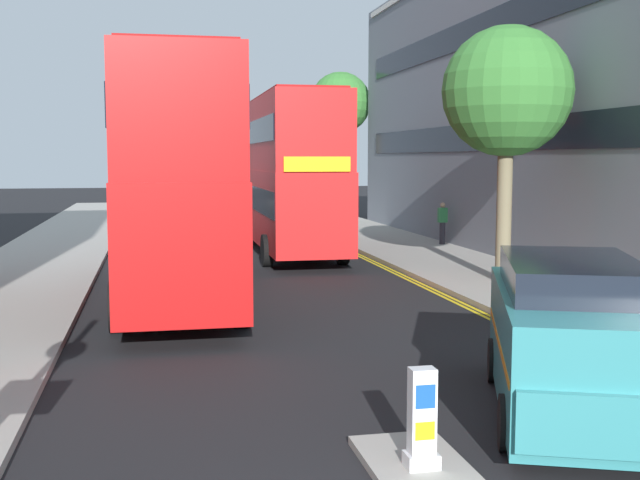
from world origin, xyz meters
The scene contains 13 objects.
sidewalk_right centered at (6.50, 16.00, 0.07)m, with size 4.00×80.00×0.14m, color #9E9991.
sidewalk_left centered at (-6.50, 16.00, 0.07)m, with size 4.00×80.00×0.14m, color #9E9991.
kerb_line_outer centered at (4.40, 14.00, 0.00)m, with size 0.10×56.00×0.01m, color yellow.
kerb_line_inner centered at (4.24, 14.00, 0.00)m, with size 0.10×56.00×0.01m, color yellow.
traffic_island centered at (0.00, 3.28, 0.05)m, with size 1.10×2.20×0.10m, color #9E9991.
keep_left_bollard centered at (0.00, 3.28, 0.61)m, with size 0.36×0.28×1.11m.
double_decker_bus_away centered at (-2.30, 14.64, 3.03)m, with size 2.88×10.83×5.64m.
double_decker_bus_oncoming centered at (1.97, 23.44, 3.03)m, with size 2.88×10.83×5.64m.
taxi_minivan centered at (2.60, 4.71, 1.07)m, with size 3.50×5.16×2.12m.
pedestrian_far centered at (8.10, 23.96, 0.99)m, with size 0.34×0.22×1.62m.
street_tree_near centered at (6.42, 14.98, 5.18)m, with size 3.46×3.46×6.83m.
street_tree_mid centered at (7.38, 38.04, 6.46)m, with size 3.38×3.38×8.07m.
townhouse_terrace_right centered at (13.50, 22.31, 5.55)m, with size 10.08×28.00×11.09m.
Camera 1 is at (-2.80, -4.55, 3.47)m, focal length 43.86 mm.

